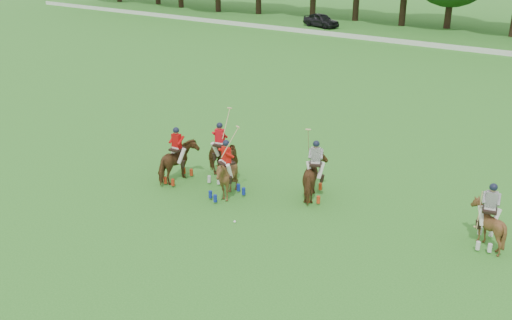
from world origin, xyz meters
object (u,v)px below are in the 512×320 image
Objects in this scene: polo_stripe_a at (315,177)px; car_left at (321,20)px; polo_ball at (235,222)px; polo_red_b at (220,159)px; polo_red_a at (178,162)px; polo_red_c at (227,177)px; polo_stripe_b at (487,224)px.

car_left is at bearing 118.77° from polo_stripe_a.
polo_stripe_a reaches higher than polo_ball.
polo_stripe_a is at bearing 9.27° from polo_red_b.
polo_red_b is at bearing 42.69° from polo_red_a.
polo_red_c is 1.01× the size of polo_stripe_a.
polo_red_c is (1.35, -1.31, -0.04)m from polo_red_b.
polo_ball is at bearing -44.70° from polo_red_c.
polo_red_b is at bearing -170.73° from polo_stripe_a.
car_left is 47.61× the size of polo_ball.
polo_stripe_b is 8.50m from polo_ball.
polo_ball is at bearing -138.43° from car_left.
polo_red_b is at bearing -140.33° from car_left.
polo_stripe_b reaches higher than polo_ball.
polo_ball is (1.47, -1.45, -0.83)m from polo_red_c.
polo_red_c is 32.65× the size of polo_ball.
polo_red_b is 1.88m from polo_red_c.
polo_red_a reaches higher than polo_ball.
polo_red_a is at bearing -160.98° from polo_stripe_a.
polo_red_c is at bearing -144.34° from polo_stripe_a.
car_left is 1.42× the size of polo_red_b.
polo_stripe_a is at bearing 69.47° from polo_ball.
polo_red_b reaches higher than car_left.
polo_stripe_a is (20.52, -37.37, 0.13)m from car_left.
polo_red_a is at bearing -142.59° from car_left.
polo_red_c is 3.39m from polo_stripe_a.
polo_ball is (19.23, -40.80, -0.69)m from car_left.
car_left is at bearing 115.24° from polo_ball.
polo_red_b is 4.16m from polo_stripe_a.
polo_red_c reaches higher than car_left.
car_left is at bearing 111.08° from polo_red_a.
polo_stripe_b is (11.80, 1.98, -0.07)m from polo_red_a.
car_left is at bearing 125.86° from polo_stripe_b.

